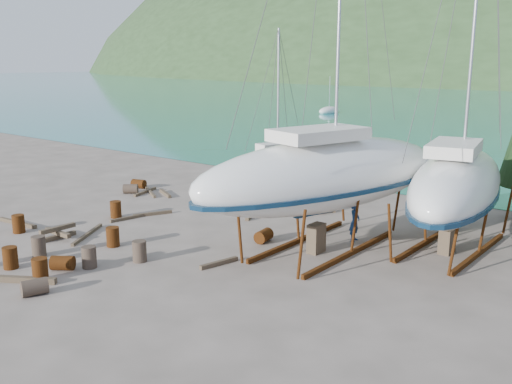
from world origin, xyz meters
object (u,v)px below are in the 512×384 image
Objects in this scene: large_sailboat_near at (326,174)px; worker at (355,222)px; large_sailboat_far at (456,183)px; small_sailboat_shore at (275,162)px.

large_sailboat_near reaches higher than worker.
small_sailboat_shore is at bearing 147.12° from large_sailboat_far.
large_sailboat_far is at bearing -4.01° from small_sailboat_shore.
small_sailboat_shore is at bearing 152.64° from large_sailboat_near.
small_sailboat_shore reaches higher than worker.
large_sailboat_near is 2.08× the size of small_sailboat_shore.
small_sailboat_shore is (-13.70, 5.29, -1.32)m from large_sailboat_far.
large_sailboat_far is 14.74m from small_sailboat_shore.
large_sailboat_near is 11.61× the size of worker.
large_sailboat_far reaches higher than worker.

